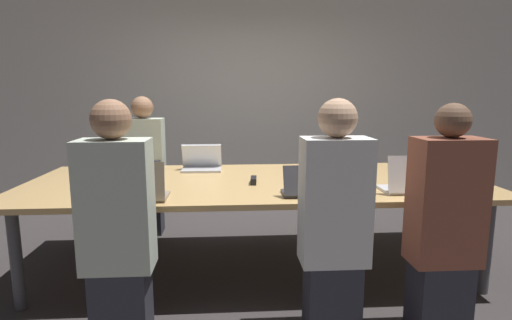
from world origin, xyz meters
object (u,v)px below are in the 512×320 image
(person_near_right, at_px, (444,226))
(laptop_near_left, at_px, (142,189))
(laptop_far_midleft, at_px, (202,163))
(stapler, at_px, (254,180))
(bottle_far_left, at_px, (95,160))
(laptop_near_midright, at_px, (309,187))
(cup_far_left, at_px, (156,165))
(laptop_near_right, at_px, (407,182))
(laptop_far_left, at_px, (130,162))
(person_near_midright, at_px, (334,222))
(person_near_left, at_px, (117,228))
(person_far_left, at_px, (145,168))

(person_near_right, height_order, laptop_near_left, person_near_right)
(laptop_far_midleft, relative_size, stapler, 2.37)
(bottle_far_left, relative_size, laptop_near_midright, 0.71)
(cup_far_left, distance_m, laptop_near_left, 1.07)
(laptop_near_right, relative_size, laptop_far_midleft, 0.89)
(laptop_far_left, xyz_separation_m, laptop_far_midleft, (0.67, -0.08, 0.00))
(laptop_near_right, bearing_deg, person_near_midright, 35.06)
(laptop_near_midright, bearing_deg, laptop_near_left, 2.65)
(person_near_right, xyz_separation_m, cup_far_left, (-1.95, 1.47, 0.12))
(bottle_far_left, bearing_deg, laptop_far_midleft, 4.45)
(laptop_near_left, bearing_deg, stapler, -149.05)
(laptop_near_right, bearing_deg, laptop_near_midright, 3.19)
(laptop_near_right, xyz_separation_m, cup_far_left, (-1.93, 0.97, -0.03))
(laptop_near_left, bearing_deg, bottle_far_left, -57.73)
(bottle_far_left, distance_m, laptop_near_left, 1.15)
(laptop_near_right, relative_size, person_near_left, 0.23)
(person_far_left, distance_m, person_near_midright, 2.39)
(laptop_near_right, distance_m, person_near_midright, 0.79)
(bottle_far_left, distance_m, person_near_midright, 2.26)
(laptop_far_left, xyz_separation_m, stapler, (1.11, -0.67, -0.04))
(laptop_far_left, relative_size, person_near_left, 0.21)
(person_near_right, xyz_separation_m, bottle_far_left, (-2.47, 1.38, 0.19))
(laptop_far_left, bearing_deg, person_near_right, -34.99)
(person_far_left, xyz_separation_m, person_near_midright, (1.49, -1.86, 0.00))
(laptop_far_left, distance_m, laptop_near_left, 1.18)
(laptop_far_left, distance_m, person_near_midright, 2.15)
(laptop_near_right, bearing_deg, person_near_left, 13.41)
(stapler, bearing_deg, person_near_midright, -57.33)
(laptop_near_midright, distance_m, stapler, 0.54)
(person_near_right, distance_m, laptop_far_left, 2.69)
(laptop_far_left, distance_m, cup_far_left, 0.26)
(cup_far_left, distance_m, bottle_far_left, 0.53)
(laptop_near_left, distance_m, laptop_far_midleft, 1.10)
(person_near_midright, bearing_deg, stapler, -62.17)
(person_near_right, xyz_separation_m, laptop_near_left, (-1.85, 0.41, 0.15))
(laptop_near_left, relative_size, person_near_left, 0.23)
(laptop_far_midleft, bearing_deg, laptop_near_midright, -51.17)
(person_near_right, distance_m, stapler, 1.39)
(bottle_far_left, bearing_deg, laptop_near_right, -19.79)
(person_near_right, relative_size, cup_far_left, 15.54)
(bottle_far_left, bearing_deg, cup_far_left, 9.91)
(person_far_left, bearing_deg, laptop_near_left, -78.99)
(laptop_far_left, relative_size, laptop_near_left, 0.94)
(laptop_near_midright, relative_size, stapler, 2.37)
(laptop_near_right, relative_size, laptop_near_midright, 0.89)
(laptop_near_right, distance_m, person_near_left, 1.96)
(laptop_far_left, relative_size, stapler, 2.00)
(laptop_far_left, distance_m, bottle_far_left, 0.32)
(person_near_left, bearing_deg, bottle_far_left, -67.66)
(person_near_left, xyz_separation_m, stapler, (0.83, 0.82, 0.08))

